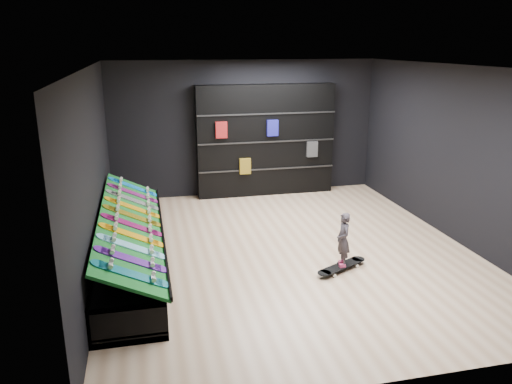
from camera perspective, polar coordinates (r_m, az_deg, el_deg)
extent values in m
cube|color=#D1B18D|center=(8.45, 3.63, -6.67)|extent=(6.00, 7.00, 0.01)
cube|color=white|center=(7.77, 4.05, 14.09)|extent=(6.00, 7.00, 0.01)
cube|color=black|center=(11.31, -1.26, 7.28)|extent=(6.00, 0.02, 3.00)
cube|color=black|center=(4.89, 15.65, -6.15)|extent=(6.00, 0.02, 3.00)
cube|color=black|center=(7.69, -18.13, 1.96)|extent=(0.02, 7.00, 3.00)
cube|color=black|center=(9.28, 21.93, 3.99)|extent=(0.02, 7.00, 3.00)
cube|color=#0D571A|center=(7.89, -14.00, -3.34)|extent=(0.92, 4.50, 0.46)
cube|color=black|center=(11.28, 1.09, 5.92)|extent=(3.11, 0.36, 2.48)
imported|color=black|center=(7.70, 9.87, -6.53)|extent=(0.15, 0.20, 0.50)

